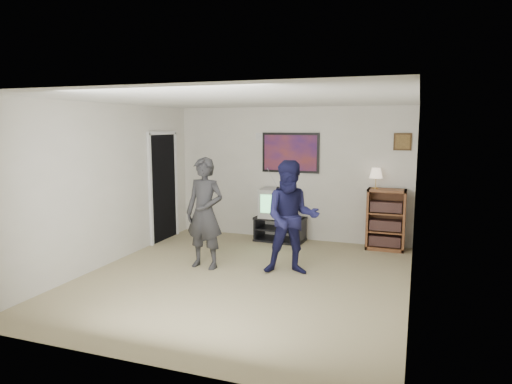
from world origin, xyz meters
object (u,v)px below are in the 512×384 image
Objects in this scene: person_tall at (205,213)px; media_stand at (280,229)px; person_short at (291,218)px; crt_television at (278,203)px; bookshelf at (386,220)px.

media_stand is at bearing 76.98° from person_tall.
person_tall is at bearing -103.90° from media_stand.
media_stand is 2.00m from person_short.
crt_television is 0.38× the size of person_tall.
person_tall is (-2.53, -1.98, 0.31)m from bookshelf.
media_stand is 1.93m from bookshelf.
crt_television is at bearing 96.56° from person_short.
person_short is at bearing -123.57° from bookshelf.
person_tall reaches higher than crt_television.
bookshelf is 2.21m from person_short.
crt_television is 2.01m from person_tall.
person_tall is at bearing -141.97° from bookshelf.
crt_television is at bearing -178.53° from bookshelf.
crt_television is 0.38× the size of person_short.
media_stand is 0.50m from crt_television.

